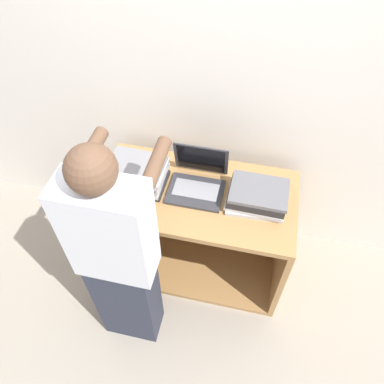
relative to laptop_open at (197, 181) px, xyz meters
name	(u,v)px	position (x,y,z in m)	size (l,w,h in m)	color
ground_plane	(185,298)	(0.00, -0.37, -0.83)	(12.00, 12.00, 0.00)	#9E9384
wall_back	(212,92)	(0.00, 0.38, 0.37)	(8.00, 0.05, 2.40)	silver
cart	(197,221)	(0.00, 0.02, -0.44)	(1.22, 0.65, 0.77)	#A87A47
laptop_open	(197,181)	(0.00, 0.00, 0.00)	(0.33, 0.31, 0.26)	#333338
laptop_stack_left	(137,174)	(-0.36, -0.05, 0.03)	(0.35, 0.27, 0.16)	#232326
laptop_stack_right	(257,196)	(0.36, -0.05, 0.01)	(0.35, 0.26, 0.12)	#B7B7BC
person	(119,261)	(-0.29, -0.60, -0.04)	(0.40, 0.52, 1.58)	#2D3342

